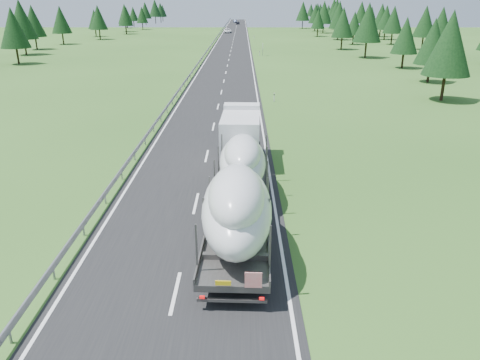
{
  "coord_description": "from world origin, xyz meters",
  "views": [
    {
      "loc": [
        2.7,
        -25.09,
        11.09
      ],
      "look_at": [
        2.6,
        -1.71,
        2.15
      ],
      "focal_mm": 35.0,
      "sensor_mm": 36.0,
      "label": 1
    }
  ],
  "objects_px": {
    "distant_car_dark": "(238,23)",
    "distant_car_blue": "(235,21)",
    "highway_sign": "(263,47)",
    "distant_van": "(228,31)",
    "boat_truck": "(240,172)"
  },
  "relations": [
    {
      "from": "distant_car_dark",
      "to": "distant_car_blue",
      "type": "bearing_deg",
      "value": 100.31
    },
    {
      "from": "highway_sign",
      "to": "distant_van",
      "type": "bearing_deg",
      "value": 97.18
    },
    {
      "from": "distant_car_dark",
      "to": "distant_car_blue",
      "type": "distance_m",
      "value": 21.24
    },
    {
      "from": "distant_car_dark",
      "to": "highway_sign",
      "type": "bearing_deg",
      "value": -81.74
    },
    {
      "from": "boat_truck",
      "to": "distant_van",
      "type": "distance_m",
      "value": 160.58
    },
    {
      "from": "boat_truck",
      "to": "distant_van",
      "type": "xyz_separation_m",
      "value": [
        -5.4,
        160.48,
        -1.59
      ]
    },
    {
      "from": "distant_van",
      "to": "distant_car_dark",
      "type": "height_order",
      "value": "distant_van"
    },
    {
      "from": "distant_car_dark",
      "to": "distant_car_blue",
      "type": "relative_size",
      "value": 0.95
    },
    {
      "from": "distant_van",
      "to": "distant_car_blue",
      "type": "relative_size",
      "value": 1.31
    },
    {
      "from": "boat_truck",
      "to": "highway_sign",
      "type": "bearing_deg",
      "value": 86.76
    },
    {
      "from": "distant_car_blue",
      "to": "distant_car_dark",
      "type": "bearing_deg",
      "value": -81.86
    },
    {
      "from": "distant_van",
      "to": "distant_car_dark",
      "type": "relative_size",
      "value": 1.37
    },
    {
      "from": "highway_sign",
      "to": "distant_car_dark",
      "type": "bearing_deg",
      "value": 92.55
    },
    {
      "from": "highway_sign",
      "to": "boat_truck",
      "type": "relative_size",
      "value": 0.12
    },
    {
      "from": "boat_truck",
      "to": "distant_car_dark",
      "type": "relative_size",
      "value": 4.88
    }
  ]
}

